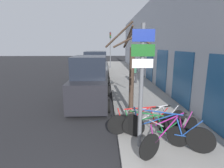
% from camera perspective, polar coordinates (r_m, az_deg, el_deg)
% --- Properties ---
extents(ground_plane, '(80.00, 80.00, 0.00)m').
position_cam_1_polar(ground_plane, '(13.40, -4.81, -0.27)').
color(ground_plane, black).
extents(sidewalk_curb, '(3.20, 32.00, 0.15)m').
position_cam_1_polar(sidewalk_curb, '(16.23, 4.84, 2.22)').
color(sidewalk_curb, gray).
rests_on(sidewalk_curb, ground).
extents(building_facade, '(0.23, 32.00, 6.50)m').
position_cam_1_polar(building_facade, '(16.21, 11.40, 13.20)').
color(building_facade, '#B2B7C1').
rests_on(building_facade, ground).
extents(signpost, '(0.59, 0.13, 3.31)m').
position_cam_1_polar(signpost, '(4.60, 9.59, 0.67)').
color(signpost, '#595B60').
rests_on(signpost, sidewalk_curb).
extents(bicycle_0, '(2.07, 1.34, 0.95)m').
position_cam_1_polar(bicycle_0, '(5.20, 19.09, -15.37)').
color(bicycle_0, black).
rests_on(bicycle_0, sidewalk_curb).
extents(bicycle_1, '(2.24, 1.34, 0.99)m').
position_cam_1_polar(bicycle_1, '(5.34, 16.68, -14.29)').
color(bicycle_1, black).
rests_on(bicycle_1, sidewalk_curb).
extents(bicycle_2, '(1.90, 1.24, 0.84)m').
position_cam_1_polar(bicycle_2, '(5.51, 12.05, -13.78)').
color(bicycle_2, black).
rests_on(bicycle_2, sidewalk_curb).
extents(bicycle_3, '(2.26, 0.44, 0.90)m').
position_cam_1_polar(bicycle_3, '(5.78, 9.95, -12.14)').
color(bicycle_3, black).
rests_on(bicycle_3, sidewalk_curb).
extents(bicycle_4, '(2.25, 0.69, 0.86)m').
position_cam_1_polar(bicycle_4, '(6.04, 13.98, -11.35)').
color(bicycle_4, black).
rests_on(bicycle_4, sidewalk_curb).
extents(parked_car_0, '(1.99, 4.29, 2.43)m').
position_cam_1_polar(parked_car_0, '(8.85, -7.05, 0.32)').
color(parked_car_0, black).
rests_on(parked_car_0, ground).
extents(parked_car_1, '(2.02, 4.33, 2.50)m').
position_cam_1_polar(parked_car_1, '(13.92, -5.22, 4.92)').
color(parked_car_1, '#51565B').
rests_on(parked_car_1, ground).
extents(parked_car_2, '(2.13, 4.27, 2.37)m').
position_cam_1_polar(parked_car_2, '(19.23, -4.83, 6.78)').
color(parked_car_2, silver).
rests_on(parked_car_2, ground).
extents(pedestrian_near, '(0.41, 0.36, 1.61)m').
position_cam_1_polar(pedestrian_near, '(13.30, 7.28, 4.31)').
color(pedestrian_near, '#333338').
rests_on(pedestrian_near, sidewalk_curb).
extents(street_tree, '(1.80, 1.79, 3.71)m').
position_cam_1_polar(street_tree, '(7.12, 6.08, 4.40)').
color(street_tree, '#3D2D23').
rests_on(street_tree, sidewalk_curb).
extents(traffic_light, '(0.20, 0.30, 4.50)m').
position_cam_1_polar(traffic_light, '(22.04, -0.55, 12.65)').
color(traffic_light, '#595B60').
rests_on(traffic_light, sidewalk_curb).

